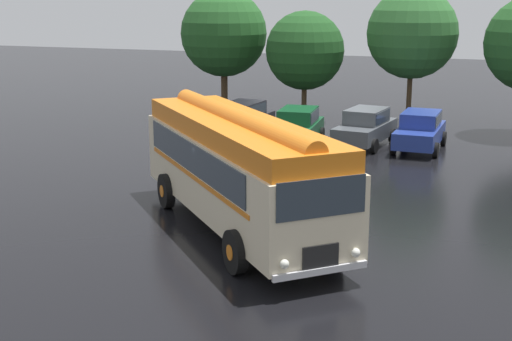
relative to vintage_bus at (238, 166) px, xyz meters
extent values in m
plane|color=black|center=(0.16, 0.33, -1.89)|extent=(120.00, 120.00, 0.00)
cube|color=beige|center=(-0.01, 0.01, -0.29)|extent=(8.68, 8.99, 2.10)
cube|color=orange|center=(-0.01, 0.01, 1.04)|extent=(8.39, 8.71, 0.56)
cylinder|color=orange|center=(-0.01, 0.01, 1.30)|extent=(6.95, 7.33, 0.60)
cube|color=#2D3842|center=(0.71, 1.09, 0.28)|extent=(5.51, 5.85, 0.84)
cube|color=#2D3842|center=(-1.13, -0.64, 0.28)|extent=(5.51, 5.85, 0.84)
cube|color=orange|center=(0.77, 1.02, -0.26)|extent=(5.64, 5.99, 0.12)
cube|color=orange|center=(-1.06, -0.71, -0.26)|extent=(5.64, 5.99, 0.12)
cube|color=#2D3842|center=(3.43, -3.64, 0.38)|extent=(1.63, 1.53, 0.88)
cube|color=black|center=(3.43, -3.65, -0.99)|extent=(0.70, 0.66, 0.56)
cube|color=silver|center=(3.45, -3.66, -1.32)|extent=(1.80, 1.70, 0.16)
sphere|color=white|center=(4.10, -3.04, -1.02)|extent=(0.22, 0.22, 0.22)
sphere|color=white|center=(2.79, -4.27, -1.02)|extent=(0.22, 0.22, 0.22)
cylinder|color=black|center=(3.06, -1.36, -1.34)|extent=(0.96, 0.99, 1.10)
cylinder|color=orange|center=(3.06, -1.36, -1.34)|extent=(0.50, 0.50, 0.39)
cylinder|color=black|center=(1.17, -3.14, -1.34)|extent=(0.96, 0.99, 1.10)
cylinder|color=orange|center=(1.17, -3.14, -1.34)|extent=(0.50, 0.50, 0.39)
cylinder|color=black|center=(-1.05, 3.01, -1.34)|extent=(0.96, 0.99, 1.10)
cylinder|color=orange|center=(-1.05, 3.01, -1.34)|extent=(0.50, 0.50, 0.39)
cylinder|color=black|center=(-2.94, 1.23, -1.34)|extent=(0.96, 0.99, 1.10)
cylinder|color=orange|center=(-2.94, 1.23, -1.34)|extent=(0.50, 0.50, 0.39)
cube|color=black|center=(-4.90, 12.83, -1.22)|extent=(1.96, 4.30, 0.70)
cube|color=black|center=(-4.89, 12.98, -0.55)|extent=(1.63, 2.27, 0.64)
cube|color=#2D3842|center=(-4.14, 12.93, -0.55)|extent=(0.14, 1.93, 0.50)
cube|color=#2D3842|center=(-5.65, 13.02, -0.55)|extent=(0.14, 1.93, 0.50)
cylinder|color=black|center=(-4.10, 11.47, -1.57)|extent=(0.24, 0.65, 0.64)
cylinder|color=black|center=(-5.86, 11.58, -1.57)|extent=(0.24, 0.65, 0.64)
cylinder|color=black|center=(-3.94, 14.07, -1.57)|extent=(0.24, 0.65, 0.64)
cylinder|color=black|center=(-5.70, 14.18, -1.57)|extent=(0.24, 0.65, 0.64)
cube|color=#144C28|center=(-1.85, 11.85, -1.22)|extent=(2.08, 4.34, 0.70)
cube|color=#144C28|center=(-1.87, 12.00, -0.55)|extent=(1.69, 2.31, 0.64)
cube|color=#2D3842|center=(-1.11, 12.07, -0.55)|extent=(0.20, 1.93, 0.50)
cube|color=#2D3842|center=(-2.62, 11.93, -0.55)|extent=(0.20, 1.93, 0.50)
cylinder|color=black|center=(-0.86, 10.64, -1.57)|extent=(0.26, 0.66, 0.64)
cylinder|color=black|center=(-2.61, 10.47, -1.57)|extent=(0.26, 0.66, 0.64)
cylinder|color=black|center=(-1.10, 13.23, -1.57)|extent=(0.26, 0.66, 0.64)
cylinder|color=black|center=(-2.85, 13.07, -1.57)|extent=(0.26, 0.66, 0.64)
cube|color=#4C5156|center=(1.00, 12.84, -1.22)|extent=(2.22, 4.38, 0.70)
cube|color=#4C5156|center=(1.02, 12.99, -0.55)|extent=(1.76, 2.36, 0.64)
cube|color=#2D3842|center=(1.77, 12.90, -0.55)|extent=(0.27, 1.92, 0.50)
cube|color=#2D3842|center=(0.27, 13.09, -0.55)|extent=(0.27, 1.92, 0.50)
cylinder|color=black|center=(1.71, 11.44, -1.57)|extent=(0.28, 0.66, 0.64)
cylinder|color=black|center=(-0.04, 11.66, -1.57)|extent=(0.28, 0.66, 0.64)
cylinder|color=black|center=(2.04, 14.02, -1.57)|extent=(0.28, 0.66, 0.64)
cylinder|color=black|center=(0.29, 14.25, -1.57)|extent=(0.28, 0.66, 0.64)
cube|color=navy|center=(3.41, 12.84, -1.22)|extent=(1.78, 4.23, 0.70)
cube|color=navy|center=(3.41, 12.99, -0.55)|extent=(1.54, 2.21, 0.64)
cube|color=#2D3842|center=(4.17, 12.98, -0.55)|extent=(0.06, 1.93, 0.50)
cube|color=#2D3842|center=(2.65, 13.01, -0.55)|extent=(0.06, 1.93, 0.50)
cylinder|color=black|center=(4.26, 11.52, -1.57)|extent=(0.21, 0.64, 0.64)
cylinder|color=black|center=(2.50, 11.56, -1.57)|extent=(0.21, 0.64, 0.64)
cylinder|color=black|center=(4.31, 14.13, -1.57)|extent=(0.21, 0.64, 0.64)
cylinder|color=black|center=(2.55, 14.16, -1.57)|extent=(0.21, 0.64, 0.64)
cylinder|color=#4C3823|center=(-8.33, 18.89, -0.54)|extent=(0.37, 0.37, 2.71)
sphere|color=#235623|center=(-8.33, 18.89, 2.61)|extent=(4.79, 4.79, 4.79)
sphere|color=#235623|center=(-8.57, 18.70, 2.78)|extent=(2.84, 2.84, 2.84)
cylinder|color=#4C3823|center=(-3.36, 17.98, -0.79)|extent=(0.27, 0.27, 2.21)
sphere|color=#1E4C1E|center=(-3.36, 17.98, 1.86)|extent=(4.12, 4.12, 4.12)
sphere|color=#1E4C1E|center=(-3.81, 18.12, 1.91)|extent=(2.86, 2.86, 2.86)
cylinder|color=#4C3823|center=(1.98, 19.07, -0.42)|extent=(0.26, 0.26, 2.96)
sphere|color=#2D662D|center=(1.98, 19.07, 2.79)|extent=(4.61, 4.61, 4.61)
sphere|color=#2D662D|center=(1.95, 19.06, 2.58)|extent=(3.30, 3.30, 3.30)
camera|label=1|loc=(7.27, -18.20, 4.70)|focal=50.00mm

